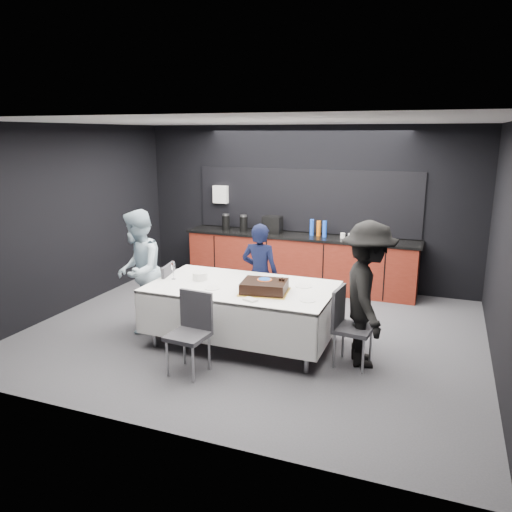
{
  "coord_description": "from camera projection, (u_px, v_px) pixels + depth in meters",
  "views": [
    {
      "loc": [
        2.34,
        -5.97,
        2.66
      ],
      "look_at": [
        0.0,
        0.1,
        1.05
      ],
      "focal_mm": 35.0,
      "sensor_mm": 36.0,
      "label": 1
    }
  ],
  "objects": [
    {
      "name": "person_center",
      "position": [
        260.0,
        274.0,
        7.02
      ],
      "size": [
        0.54,
        0.36,
        1.45
      ],
      "primitive_type": "imported",
      "rotation": [
        0.0,
        0.0,
        3.16
      ],
      "color": "black",
      "rests_on": "ground"
    },
    {
      "name": "loose_plate_near",
      "position": [
        212.0,
        288.0,
        6.2
      ],
      "size": [
        0.2,
        0.2,
        0.01
      ],
      "primitive_type": "cylinder",
      "color": "white",
      "rests_on": "party_table"
    },
    {
      "name": "person_left",
      "position": [
        138.0,
        271.0,
        6.78
      ],
      "size": [
        0.9,
        0.99,
        1.67
      ],
      "primitive_type": "imported",
      "rotation": [
        0.0,
        0.0,
        -1.18
      ],
      "color": "#A7C1D1",
      "rests_on": "ground"
    },
    {
      "name": "cake_assembly",
      "position": [
        264.0,
        287.0,
        6.03
      ],
      "size": [
        0.63,
        0.54,
        0.18
      ],
      "color": "gold",
      "rests_on": "party_table"
    },
    {
      "name": "party_table",
      "position": [
        242.0,
        296.0,
        6.35
      ],
      "size": [
        2.32,
        1.32,
        0.78
      ],
      "color": "#99999E",
      "rests_on": "ground"
    },
    {
      "name": "room_shell",
      "position": [
        253.0,
        197.0,
        6.42
      ],
      "size": [
        6.04,
        5.04,
        2.82
      ],
      "color": "white",
      "rests_on": "ground"
    },
    {
      "name": "plate_stack",
      "position": [
        200.0,
        276.0,
        6.55
      ],
      "size": [
        0.2,
        0.2,
        0.1
      ],
      "primitive_type": "cylinder",
      "color": "white",
      "rests_on": "party_table"
    },
    {
      "name": "champagne_flute",
      "position": [
        173.0,
        267.0,
        6.56
      ],
      "size": [
        0.06,
        0.06,
        0.22
      ],
      "color": "white",
      "rests_on": "party_table"
    },
    {
      "name": "ground",
      "position": [
        253.0,
        332.0,
        6.86
      ],
      "size": [
        6.0,
        6.0,
        0.0
      ],
      "primitive_type": "plane",
      "color": "#48484D",
      "rests_on": "ground"
    },
    {
      "name": "person_right",
      "position": [
        367.0,
        294.0,
        5.73
      ],
      "size": [
        0.93,
        1.24,
        1.71
      ],
      "primitive_type": "imported",
      "rotation": [
        0.0,
        0.0,
        1.87
      ],
      "color": "black",
      "rests_on": "ground"
    },
    {
      "name": "fork_pile",
      "position": [
        250.0,
        300.0,
        5.74
      ],
      "size": [
        0.18,
        0.15,
        0.03
      ],
      "primitive_type": "cube",
      "rotation": [
        0.0,
        0.0,
        -0.35
      ],
      "color": "white",
      "rests_on": "party_table"
    },
    {
      "name": "loose_plate_right_b",
      "position": [
        308.0,
        300.0,
        5.75
      ],
      "size": [
        0.19,
        0.19,
        0.01
      ],
      "primitive_type": "cylinder",
      "color": "white",
      "rests_on": "party_table"
    },
    {
      "name": "chair_near",
      "position": [
        191.0,
        326.0,
        5.63
      ],
      "size": [
        0.45,
        0.45,
        0.92
      ],
      "color": "#323238",
      "rests_on": "ground"
    },
    {
      "name": "loose_plate_far",
      "position": [
        254.0,
        275.0,
        6.76
      ],
      "size": [
        0.18,
        0.18,
        0.01
      ],
      "primitive_type": "cylinder",
      "color": "white",
      "rests_on": "party_table"
    },
    {
      "name": "chair_left",
      "position": [
        161.0,
        292.0,
        6.86
      ],
      "size": [
        0.49,
        0.49,
        0.92
      ],
      "color": "#323238",
      "rests_on": "ground"
    },
    {
      "name": "loose_plate_right_a",
      "position": [
        303.0,
        286.0,
        6.29
      ],
      "size": [
        0.22,
        0.22,
        0.01
      ],
      "primitive_type": "cylinder",
      "color": "white",
      "rests_on": "party_table"
    },
    {
      "name": "chair_right",
      "position": [
        347.0,
        321.0,
        5.79
      ],
      "size": [
        0.46,
        0.46,
        0.92
      ],
      "color": "#323238",
      "rests_on": "ground"
    },
    {
      "name": "kitchenette",
      "position": [
        299.0,
        257.0,
        8.75
      ],
      "size": [
        4.1,
        0.64,
        2.05
      ],
      "color": "#5C180E",
      "rests_on": "ground"
    }
  ]
}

